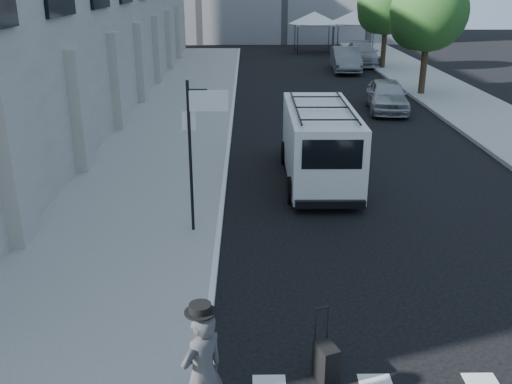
{
  "coord_description": "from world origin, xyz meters",
  "views": [
    {
      "loc": [
        -1.3,
        -9.07,
        5.7
      ],
      "look_at": [
        -1.13,
        2.62,
        1.3
      ],
      "focal_mm": 40.0,
      "sensor_mm": 36.0,
      "label": 1
    }
  ],
  "objects_px": {
    "businessman": "(203,374)",
    "cargo_van": "(319,143)",
    "parked_car_b": "(346,59)",
    "suitcase": "(326,362)",
    "parked_car_c": "(362,54)",
    "parked_car_a": "(387,95)"
  },
  "relations": [
    {
      "from": "businessman",
      "to": "cargo_van",
      "type": "height_order",
      "value": "cargo_van"
    },
    {
      "from": "parked_car_b",
      "to": "businessman",
      "type": "bearing_deg",
      "value": -99.59
    },
    {
      "from": "parked_car_b",
      "to": "suitcase",
      "type": "bearing_deg",
      "value": -96.8
    },
    {
      "from": "cargo_van",
      "to": "suitcase",
      "type": "bearing_deg",
      "value": -95.53
    },
    {
      "from": "suitcase",
      "to": "cargo_van",
      "type": "height_order",
      "value": "cargo_van"
    },
    {
      "from": "parked_car_b",
      "to": "parked_car_c",
      "type": "relative_size",
      "value": 0.91
    },
    {
      "from": "businessman",
      "to": "parked_car_a",
      "type": "relative_size",
      "value": 0.43
    },
    {
      "from": "cargo_van",
      "to": "parked_car_a",
      "type": "distance_m",
      "value": 10.25
    },
    {
      "from": "cargo_van",
      "to": "parked_car_c",
      "type": "xyz_separation_m",
      "value": [
        5.81,
        24.0,
        -0.39
      ]
    },
    {
      "from": "cargo_van",
      "to": "parked_car_b",
      "type": "relative_size",
      "value": 1.23
    },
    {
      "from": "parked_car_a",
      "to": "parked_car_c",
      "type": "xyz_separation_m",
      "value": [
        1.61,
        14.66,
        0.03
      ]
    },
    {
      "from": "businessman",
      "to": "suitcase",
      "type": "bearing_deg",
      "value": 165.38
    },
    {
      "from": "suitcase",
      "to": "parked_car_a",
      "type": "bearing_deg",
      "value": 53.22
    },
    {
      "from": "suitcase",
      "to": "cargo_van",
      "type": "distance_m",
      "value": 9.25
    },
    {
      "from": "suitcase",
      "to": "parked_car_c",
      "type": "height_order",
      "value": "parked_car_c"
    },
    {
      "from": "cargo_van",
      "to": "parked_car_b",
      "type": "distance_m",
      "value": 21.41
    },
    {
      "from": "businessman",
      "to": "parked_car_b",
      "type": "height_order",
      "value": "businessman"
    },
    {
      "from": "suitcase",
      "to": "businessman",
      "type": "bearing_deg",
      "value": -171.45
    },
    {
      "from": "parked_car_a",
      "to": "cargo_van",
      "type": "bearing_deg",
      "value": -107.64
    },
    {
      "from": "parked_car_c",
      "to": "parked_car_a",
      "type": "bearing_deg",
      "value": -93.41
    },
    {
      "from": "parked_car_b",
      "to": "parked_car_c",
      "type": "height_order",
      "value": "parked_car_b"
    },
    {
      "from": "parked_car_a",
      "to": "parked_car_c",
      "type": "bearing_deg",
      "value": 90.29
    }
  ]
}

